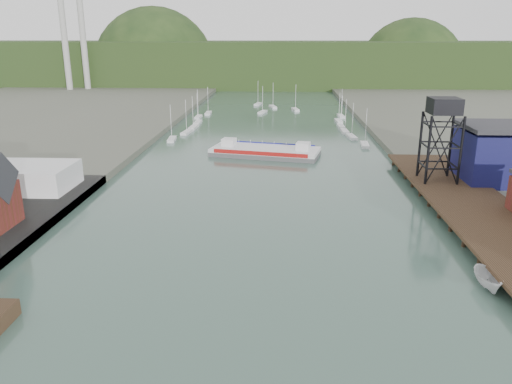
# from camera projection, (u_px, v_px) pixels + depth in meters

# --- Properties ---
(ground) EXTENTS (600.00, 600.00, 0.00)m
(ground) POSITION_uv_depth(u_px,v_px,m) (230.00, 373.00, 45.24)
(ground) COLOR #304B45
(ground) RESTS_ON ground
(east_pier) EXTENTS (14.00, 70.00, 2.45)m
(east_pier) POSITION_uv_depth(u_px,v_px,m) (470.00, 202.00, 85.77)
(east_pier) COLOR black
(east_pier) RESTS_ON ground
(white_shed) EXTENTS (18.00, 12.00, 4.50)m
(white_shed) POSITION_uv_depth(u_px,v_px,m) (24.00, 177.00, 93.87)
(white_shed) COLOR silver
(white_shed) RESTS_ON west_quay
(lift_tower) EXTENTS (6.50, 6.50, 16.00)m
(lift_tower) POSITION_uv_depth(u_px,v_px,m) (444.00, 111.00, 94.15)
(lift_tower) COLOR black
(lift_tower) RESTS_ON east_pier
(marina_sailboats) EXTENTS (57.71, 92.65, 0.90)m
(marina_sailboats) POSITION_uv_depth(u_px,v_px,m) (269.00, 121.00, 177.10)
(marina_sailboats) COLOR silver
(marina_sailboats) RESTS_ON ground
(smokestacks) EXTENTS (11.20, 8.20, 60.00)m
(smokestacks) POSITION_uv_depth(u_px,v_px,m) (73.00, 34.00, 262.99)
(smokestacks) COLOR #ACABA6
(smokestacks) RESTS_ON ground
(distant_hills) EXTENTS (500.00, 120.00, 80.00)m
(distant_hills) POSITION_uv_depth(u_px,v_px,m) (270.00, 66.00, 329.54)
(distant_hills) COLOR black
(distant_hills) RESTS_ON ground
(chain_ferry) EXTENTS (28.75, 16.35, 3.90)m
(chain_ferry) POSITION_uv_depth(u_px,v_px,m) (265.00, 151.00, 127.29)
(chain_ferry) COLOR #515153
(chain_ferry) RESTS_ON ground
(motorboat) EXTENTS (2.38, 5.93, 2.27)m
(motorboat) POSITION_uv_depth(u_px,v_px,m) (488.00, 280.00, 59.92)
(motorboat) COLOR silver
(motorboat) RESTS_ON ground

